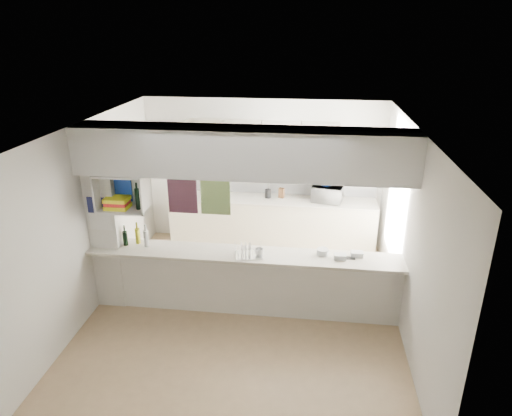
% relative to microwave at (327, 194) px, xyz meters
% --- Properties ---
extents(floor, '(4.80, 4.80, 0.00)m').
position_rel_microwave_xyz_m(floor, '(-1.15, -2.09, -1.06)').
color(floor, '#9E7F5C').
rests_on(floor, ground).
extents(ceiling, '(4.80, 4.80, 0.00)m').
position_rel_microwave_xyz_m(ceiling, '(-1.15, -2.09, 1.54)').
color(ceiling, white).
rests_on(ceiling, wall_back).
extents(wall_back, '(4.20, 0.00, 4.20)m').
position_rel_microwave_xyz_m(wall_back, '(-1.15, 0.31, 0.24)').
color(wall_back, silver).
rests_on(wall_back, floor).
extents(wall_left, '(0.00, 4.80, 4.80)m').
position_rel_microwave_xyz_m(wall_left, '(-3.25, -2.09, 0.24)').
color(wall_left, silver).
rests_on(wall_left, floor).
extents(wall_right, '(0.00, 4.80, 4.80)m').
position_rel_microwave_xyz_m(wall_right, '(0.95, -2.09, 0.24)').
color(wall_right, silver).
rests_on(wall_right, floor).
extents(servery_partition, '(4.20, 0.50, 2.60)m').
position_rel_microwave_xyz_m(servery_partition, '(-1.32, -2.09, 0.60)').
color(servery_partition, silver).
rests_on(servery_partition, floor).
extents(cubby_shelf, '(0.65, 0.35, 0.50)m').
position_rel_microwave_xyz_m(cubby_shelf, '(-2.71, -2.15, 0.65)').
color(cubby_shelf, white).
rests_on(cubby_shelf, bulkhead).
extents(kitchen_run, '(3.60, 0.63, 2.24)m').
position_rel_microwave_xyz_m(kitchen_run, '(-0.99, 0.05, -0.24)').
color(kitchen_run, beige).
rests_on(kitchen_run, floor).
extents(microwave, '(0.57, 0.45, 0.28)m').
position_rel_microwave_xyz_m(microwave, '(0.00, 0.00, 0.00)').
color(microwave, white).
rests_on(microwave, bench_top).
extents(bowl, '(0.27, 0.27, 0.07)m').
position_rel_microwave_xyz_m(bowl, '(-0.03, 0.04, 0.17)').
color(bowl, navy).
rests_on(bowl, microwave).
extents(dish_rack, '(0.41, 0.34, 0.20)m').
position_rel_microwave_xyz_m(dish_rack, '(-1.07, -2.15, -0.06)').
color(dish_rack, silver).
rests_on(dish_rack, breakfast_bar).
extents(cup, '(0.15, 0.15, 0.09)m').
position_rel_microwave_xyz_m(cup, '(-0.93, -2.14, -0.08)').
color(cup, white).
rests_on(cup, dish_rack).
extents(wine_bottles, '(0.37, 0.15, 0.33)m').
position_rel_microwave_xyz_m(wine_bottles, '(-2.63, -2.02, -0.02)').
color(wine_bottles, black).
rests_on(wine_bottles, breakfast_bar).
extents(plastic_tubs, '(0.60, 0.23, 0.08)m').
position_rel_microwave_xyz_m(plastic_tubs, '(0.09, -2.02, -0.11)').
color(plastic_tubs, silver).
rests_on(plastic_tubs, breakfast_bar).
extents(utensil_jar, '(0.11, 0.11, 0.15)m').
position_rel_microwave_xyz_m(utensil_jar, '(-1.03, 0.06, -0.06)').
color(utensil_jar, black).
rests_on(utensil_jar, bench_top).
extents(knife_block, '(0.11, 0.10, 0.18)m').
position_rel_microwave_xyz_m(knife_block, '(-0.80, 0.09, -0.05)').
color(knife_block, '#54341C').
rests_on(knife_block, bench_top).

